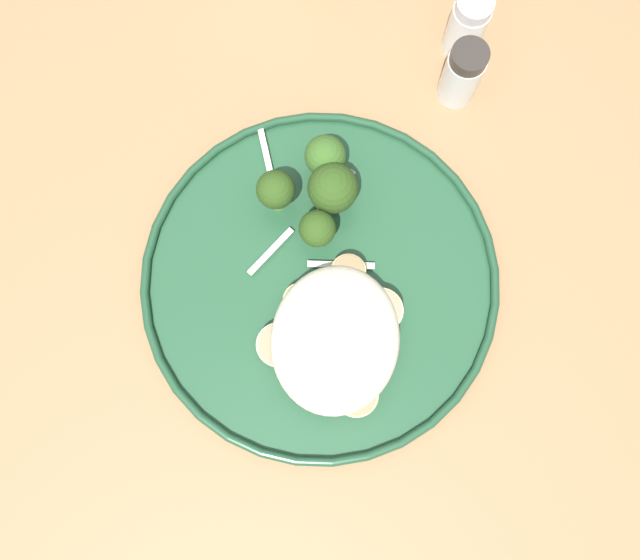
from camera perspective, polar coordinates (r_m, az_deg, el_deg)
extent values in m
plane|color=#2D2B28|center=(1.31, -1.99, -6.69)|extent=(6.00, 6.00, 0.00)
cube|color=#9E754C|center=(0.59, -4.38, -1.95)|extent=(1.40, 1.00, 0.04)
cylinder|color=#235133|center=(0.57, 0.00, -0.28)|extent=(0.29, 0.29, 0.01)
torus|color=#204B2E|center=(0.56, 0.00, -0.12)|extent=(0.29, 0.29, 0.01)
ellipsoid|color=beige|center=(0.54, 1.26, -4.91)|extent=(0.12, 0.10, 0.04)
cylinder|color=beige|center=(0.55, -3.42, -5.36)|extent=(0.03, 0.03, 0.01)
cylinder|color=#988766|center=(0.54, -3.46, -5.30)|extent=(0.03, 0.03, 0.00)
cylinder|color=#E5C689|center=(0.54, 2.96, -9.41)|extent=(0.03, 0.03, 0.01)
cylinder|color=#958159|center=(0.53, 3.00, -9.40)|extent=(0.03, 0.03, 0.00)
cylinder|color=beige|center=(0.54, 1.56, -4.66)|extent=(0.03, 0.03, 0.01)
cylinder|color=#988766|center=(0.54, 1.58, -4.58)|extent=(0.03, 0.03, 0.00)
cylinder|color=beige|center=(0.55, 1.57, -1.45)|extent=(0.03, 0.03, 0.02)
cylinder|color=#988766|center=(0.54, 1.60, -1.31)|extent=(0.03, 0.03, 0.00)
cylinder|color=#DBB77A|center=(0.55, 2.32, 0.59)|extent=(0.03, 0.03, 0.02)
cylinder|color=#8E774F|center=(0.54, 2.36, 0.77)|extent=(0.03, 0.03, 0.00)
cylinder|color=beige|center=(0.55, 4.98, -2.27)|extent=(0.04, 0.04, 0.02)
cylinder|color=#988766|center=(0.54, 5.06, -2.14)|extent=(0.03, 0.03, 0.00)
cylinder|color=#DBB77A|center=(0.55, -1.59, -1.63)|extent=(0.03, 0.03, 0.01)
cylinder|color=#8E774F|center=(0.54, -1.62, -1.51)|extent=(0.03, 0.03, 0.00)
cylinder|color=#89A356|center=(0.58, 0.43, 9.42)|extent=(0.02, 0.02, 0.02)
sphere|color=#386023|center=(0.56, 0.44, 10.17)|extent=(0.03, 0.03, 0.03)
cylinder|color=#7A994C|center=(0.57, 1.02, 6.77)|extent=(0.01, 0.01, 0.02)
sphere|color=#2D4C19|center=(0.54, 1.06, 7.56)|extent=(0.04, 0.04, 0.04)
cylinder|color=#89A356|center=(0.56, -0.22, 3.66)|extent=(0.01, 0.01, 0.02)
sphere|color=#2D4C19|center=(0.54, -0.22, 4.25)|extent=(0.03, 0.03, 0.03)
cylinder|color=#89A356|center=(0.57, -4.00, 6.75)|extent=(0.02, 0.02, 0.02)
sphere|color=#2D4C19|center=(0.55, -4.18, 7.48)|extent=(0.03, 0.03, 0.03)
cube|color=silver|center=(0.56, -3.63, 2.29)|extent=(0.04, 0.03, 0.00)
cube|color=silver|center=(0.57, 0.99, 6.89)|extent=(0.05, 0.03, 0.00)
cube|color=silver|center=(0.59, -4.39, 10.03)|extent=(0.05, 0.02, 0.00)
cube|color=silver|center=(0.56, 1.74, 1.24)|extent=(0.01, 0.05, 0.00)
cylinder|color=white|center=(0.63, 11.88, 19.53)|extent=(0.03, 0.03, 0.05)
cylinder|color=silver|center=(0.60, 12.56, 21.10)|extent=(0.03, 0.03, 0.01)
cylinder|color=white|center=(0.61, 11.49, 16.02)|extent=(0.03, 0.03, 0.05)
cylinder|color=#332D28|center=(0.58, 12.17, 17.48)|extent=(0.03, 0.03, 0.01)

